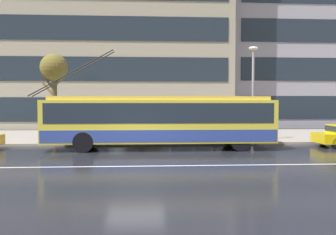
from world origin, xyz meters
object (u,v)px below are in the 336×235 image
Objects in this scene: trolleybus at (160,120)px; pedestrian_at_shelter at (226,115)px; street_lamp at (253,84)px; pedestrian_walking_past at (143,114)px; street_tree_bare at (54,71)px; bus_shelter at (140,112)px; pedestrian_waiting_by_pole at (193,116)px; pedestrian_approaching_curb at (213,117)px.

pedestrian_at_shelter is (4.33, 3.03, 0.17)m from trolleybus.
pedestrian_walking_past is at bearing 171.62° from street_lamp.
bus_shelter is at bearing -8.20° from street_tree_bare.
pedestrian_waiting_by_pole is 0.35× the size of street_tree_bare.
pedestrian_walking_past is at bearing -7.92° from street_tree_bare.
street_lamp reaches higher than pedestrian_walking_past.
pedestrian_at_shelter is 1.01× the size of pedestrian_approaching_curb.
street_lamp is at bearing -12.47° from pedestrian_at_shelter.
bus_shelter is 7.38m from street_lamp.
pedestrian_walking_past is 0.36× the size of street_tree_bare.
pedestrian_at_shelter is at bearing 29.27° from pedestrian_approaching_curb.
bus_shelter reaches higher than pedestrian_waiting_by_pole.
pedestrian_at_shelter is at bearing -6.83° from bus_shelter.
bus_shelter is 4.68m from pedestrian_approaching_curb.
bus_shelter is 2.09× the size of pedestrian_at_shelter.
bus_shelter is 3.58m from pedestrian_waiting_by_pole.
pedestrian_waiting_by_pole is at bearing 119.17° from pedestrian_approaching_curb.
trolleybus is at bearing -75.30° from pedestrian_walking_past.
pedestrian_at_shelter is 0.96× the size of pedestrian_walking_past.
pedestrian_walking_past is (-5.29, 0.66, 0.02)m from pedestrian_at_shelter.
pedestrian_waiting_by_pole is at bearing -1.40° from street_tree_bare.
pedestrian_approaching_curb is 2.04m from pedestrian_waiting_by_pole.
trolleybus is 6.69× the size of pedestrian_waiting_by_pole.
trolleybus is 5.28m from pedestrian_at_shelter.
trolleybus is 3.20× the size of bus_shelter.
pedestrian_waiting_by_pole is 9.67m from street_tree_bare.
trolleybus is 6.67× the size of pedestrian_at_shelter.
street_lamp is (5.95, 2.67, 2.10)m from trolleybus.
pedestrian_waiting_by_pole is (-1.00, 1.78, -0.02)m from pedestrian_approaching_curb.
street_tree_bare is at bearing 172.08° from pedestrian_walking_past.
pedestrian_at_shelter reaches higher than pedestrian_approaching_curb.
pedestrian_walking_past is at bearing -169.99° from pedestrian_waiting_by_pole.
bus_shelter is 2.09× the size of pedestrian_waiting_by_pole.
street_tree_bare is at bearing 146.60° from trolleybus.
pedestrian_at_shelter is at bearing -32.65° from pedestrian_waiting_by_pole.
trolleybus is at bearing -72.72° from bus_shelter.
pedestrian_waiting_by_pole is at bearing 60.93° from trolleybus.
bus_shelter is at bearing -170.43° from pedestrian_waiting_by_pole.
street_lamp reaches higher than pedestrian_waiting_by_pole.
bus_shelter is at bearing 173.17° from pedestrian_at_shelter.
trolleybus is at bearing -143.55° from pedestrian_approaching_curb.
pedestrian_approaching_curb is 1.00× the size of pedestrian_waiting_by_pole.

